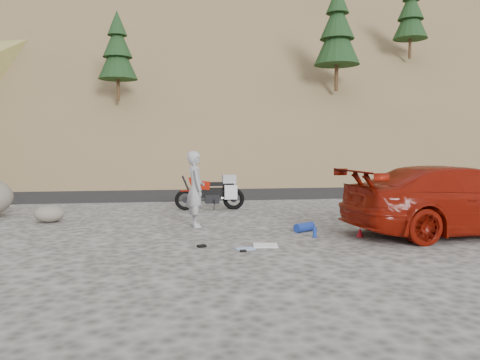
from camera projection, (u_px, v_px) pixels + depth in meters
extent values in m
plane|color=#43413E|center=(229.00, 229.00, 11.06)|extent=(140.00, 140.00, 0.00)
cube|color=black|center=(203.00, 191.00, 19.94)|extent=(120.00, 7.00, 0.05)
cube|color=brown|center=(210.00, 75.00, 40.33)|extent=(110.00, 51.90, 46.72)
cube|color=brown|center=(210.00, 71.00, 40.31)|extent=(110.00, 43.28, 36.46)
cube|color=brown|center=(197.00, 50.00, 59.61)|extent=(120.00, 40.00, 30.00)
cylinder|color=#352413|center=(118.00, 88.00, 23.92)|extent=(0.17, 0.17, 1.40)
cone|color=black|center=(118.00, 57.00, 23.80)|extent=(2.00, 2.00, 2.25)
cone|color=black|center=(117.00, 40.00, 23.74)|extent=(1.50, 1.50, 1.76)
cone|color=black|center=(117.00, 23.00, 23.67)|extent=(1.00, 1.00, 1.26)
cylinder|color=#352413|center=(336.00, 75.00, 26.55)|extent=(0.22, 0.22, 1.82)
cone|color=black|center=(337.00, 39.00, 26.40)|extent=(2.60, 2.60, 2.92)
cone|color=black|center=(337.00, 19.00, 26.31)|extent=(1.95, 1.95, 2.28)
cylinder|color=#352413|center=(410.00, 46.00, 30.19)|extent=(0.18, 0.18, 1.54)
cone|color=black|center=(411.00, 19.00, 30.06)|extent=(2.20, 2.20, 2.48)
cone|color=black|center=(411.00, 4.00, 29.99)|extent=(1.65, 1.65, 1.93)
torus|color=black|center=(185.00, 200.00, 14.16)|extent=(0.63, 0.12, 0.63)
cylinder|color=black|center=(185.00, 200.00, 14.16)|extent=(0.19, 0.06, 0.19)
torus|color=black|center=(234.00, 199.00, 14.39)|extent=(0.67, 0.14, 0.67)
cylinder|color=black|center=(234.00, 199.00, 14.39)|extent=(0.21, 0.08, 0.21)
cylinder|color=black|center=(188.00, 188.00, 14.14)|extent=(0.36, 0.06, 0.78)
cylinder|color=black|center=(192.00, 176.00, 14.13)|extent=(0.05, 0.59, 0.04)
cube|color=black|center=(209.00, 193.00, 14.25)|extent=(1.15, 0.25, 0.29)
cube|color=black|center=(212.00, 199.00, 14.28)|extent=(0.44, 0.29, 0.27)
cube|color=maroon|center=(202.00, 185.00, 14.20)|extent=(0.51, 0.30, 0.30)
cube|color=maroon|center=(193.00, 181.00, 14.15)|extent=(0.29, 0.33, 0.34)
cube|color=silver|center=(191.00, 173.00, 14.12)|extent=(0.12, 0.29, 0.24)
cube|color=black|center=(217.00, 184.00, 14.27)|extent=(0.53, 0.22, 0.12)
cube|color=black|center=(228.00, 185.00, 14.33)|extent=(0.34, 0.18, 0.10)
cube|color=silver|center=(231.00, 192.00, 14.11)|extent=(0.39, 0.12, 0.43)
cube|color=silver|center=(229.00, 191.00, 14.60)|extent=(0.39, 0.12, 0.43)
cube|color=#99989E|center=(229.00, 179.00, 14.32)|extent=(0.41, 0.33, 0.25)
cube|color=maroon|center=(185.00, 190.00, 14.13)|extent=(0.29, 0.12, 0.04)
cylinder|color=black|center=(214.00, 205.00, 14.13)|extent=(0.03, 0.20, 0.35)
cylinder|color=silver|center=(228.00, 197.00, 14.22)|extent=(0.44, 0.09, 0.12)
imported|color=#99989E|center=(196.00, 227.00, 11.38)|extent=(0.53, 0.73, 1.84)
imported|color=maroon|center=(458.00, 234.00, 10.46)|extent=(5.42, 2.59, 1.52)
ellipsoid|color=#5A544D|center=(49.00, 214.00, 11.99)|extent=(0.78, 0.71, 0.45)
cube|color=white|center=(265.00, 245.00, 9.22)|extent=(0.54, 0.49, 0.02)
cylinder|color=navy|center=(304.00, 227.00, 10.72)|extent=(0.54, 0.43, 0.20)
cylinder|color=navy|center=(315.00, 232.00, 10.01)|extent=(0.09, 0.09, 0.23)
cone|color=#B70C17|center=(360.00, 232.00, 10.11)|extent=(0.19, 0.19, 0.20)
cube|color=black|center=(202.00, 246.00, 9.10)|extent=(0.19, 0.17, 0.05)
cube|color=black|center=(243.00, 251.00, 8.70)|extent=(0.12, 0.10, 0.04)
cube|color=#89A9D3|center=(245.00, 249.00, 8.92)|extent=(0.39, 0.31, 0.01)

